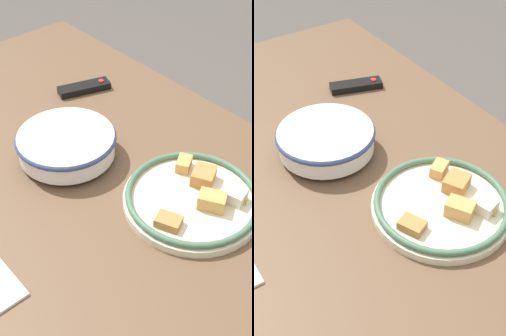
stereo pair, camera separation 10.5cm
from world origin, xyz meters
The scene contains 5 objects.
ground_plane centered at (0.00, 0.00, 0.00)m, with size 8.00×8.00×0.00m, color #4C4742.
dining_table centered at (0.00, 0.00, 0.67)m, with size 1.41×0.94×0.75m.
noodle_bowl centered at (-0.05, 0.02, 0.79)m, with size 0.24×0.24×0.07m.
food_plate centered at (0.25, 0.13, 0.77)m, with size 0.30×0.30×0.05m.
tv_remote centered at (-0.27, 0.23, 0.76)m, with size 0.09×0.16×0.02m.
Camera 2 is at (0.76, -0.36, 1.48)m, focal length 50.00 mm.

